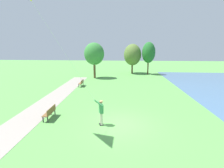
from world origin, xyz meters
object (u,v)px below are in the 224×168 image
at_px(tree_lakeside_near, 94,54).
at_px(tree_horizon_far, 149,53).
at_px(person_kite_flyer, 101,110).
at_px(tree_behind_path, 132,55).
at_px(park_bench_near_walkway, 50,112).
at_px(park_bench_far_walkway, 81,83).

height_order(tree_lakeside_near, tree_horizon_far, tree_horizon_far).
distance_m(person_kite_flyer, tree_horizon_far, 23.78).
bearing_deg(tree_horizon_far, tree_behind_path, 163.61).
distance_m(park_bench_near_walkway, park_bench_far_walkway, 10.50).
bearing_deg(tree_horizon_far, park_bench_far_walkway, -131.95).
xyz_separation_m(person_kite_flyer, tree_horizon_far, (6.04, 22.77, 3.23)).
bearing_deg(park_bench_far_walkway, park_bench_near_walkway, -87.27).
bearing_deg(tree_lakeside_near, park_bench_near_walkway, -90.24).
distance_m(tree_lakeside_near, tree_horizon_far, 11.04).
relative_size(park_bench_near_walkway, tree_lakeside_near, 0.25).
bearing_deg(park_bench_near_walkway, tree_lakeside_near, 89.76).
bearing_deg(park_bench_near_walkway, tree_behind_path, 73.47).
bearing_deg(tree_behind_path, person_kite_flyer, -97.10).
bearing_deg(tree_horizon_far, tree_lakeside_near, -153.09).
xyz_separation_m(park_bench_near_walkway, tree_behind_path, (6.82, 22.98, 3.31)).
distance_m(park_bench_near_walkway, tree_horizon_far, 24.49).
bearing_deg(person_kite_flyer, tree_horizon_far, 75.14).
distance_m(tree_behind_path, tree_horizon_far, 3.25).
bearing_deg(tree_lakeside_near, park_bench_far_walkway, -94.96).
relative_size(tree_lakeside_near, tree_behind_path, 1.01).
distance_m(person_kite_flyer, park_bench_far_walkway, 12.02).
height_order(person_kite_flyer, tree_horizon_far, tree_horizon_far).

